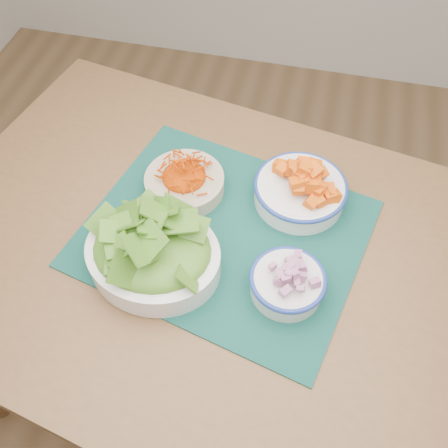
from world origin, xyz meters
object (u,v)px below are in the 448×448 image
table (225,275)px  onion_bowl (288,281)px  carrot_bowl (184,180)px  lettuce_bowl (152,250)px  placemat (224,233)px  squash_bowl (301,186)px

table → onion_bowl: bearing=-12.4°
onion_bowl → carrot_bowl: bearing=142.1°
table → lettuce_bowl: lettuce_bowl is taller
carrot_bowl → lettuce_bowl: 0.21m
placemat → squash_bowl: bearing=54.6°
table → carrot_bowl: (-0.13, 0.15, 0.12)m
table → lettuce_bowl: (-0.13, -0.06, 0.15)m
carrot_bowl → onion_bowl: size_ratio=1.00×
table → placemat: (-0.01, 0.05, 0.09)m
placemat → carrot_bowl: 0.16m
onion_bowl → table: bearing=156.7°
table → placemat: 0.10m
carrot_bowl → lettuce_bowl: (-0.00, -0.21, 0.02)m
squash_bowl → table: bearing=-126.2°
carrot_bowl → squash_bowl: squash_bowl is taller
placemat → carrot_bowl: (-0.11, 0.10, 0.04)m
squash_bowl → lettuce_bowl: 0.36m
carrot_bowl → squash_bowl: (0.26, 0.03, 0.01)m
table → onion_bowl: size_ratio=7.87×
table → carrot_bowl: carrot_bowl is taller
placemat → onion_bowl: bearing=-22.9°
table → carrot_bowl: 0.23m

